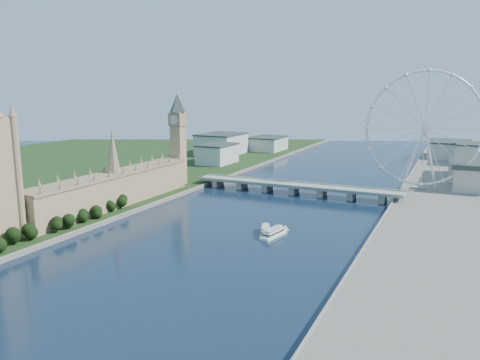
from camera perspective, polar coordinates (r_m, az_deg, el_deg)
The scene contains 11 objects.
ground at distance 243.80m, azimuth -17.47°, elevation -15.54°, with size 2000.00×2000.00×0.00m, color #16263F.
bank_left at distance 655.67m, azimuth -25.38°, elevation 0.48°, with size 500.00×1400.00×6.00m, color slate.
tree_row at distance 360.67m, azimuth -23.79°, elevation -5.85°, with size 8.70×200.70×19.39m.
parliament_range at distance 440.21m, azimuth -15.03°, elevation -1.02°, with size 24.00×200.00×70.00m.
big_ben at distance 519.75m, azimuth -7.59°, elevation 6.39°, with size 20.02×20.02×110.00m.
westminster_bridge at distance 492.81m, azimuth 6.64°, elevation -0.87°, with size 220.00×22.00×9.50m.
london_eye at distance 515.55m, azimuth 21.62°, elevation 5.80°, with size 113.60×39.12×124.30m.
county_hall at distance 598.00m, azimuth 26.91°, elevation -0.56°, with size 54.00×144.00×35.00m, color beige, non-canonical shape.
city_skyline at distance 732.38m, azimuth 16.13°, elevation 3.44°, with size 505.00×280.00×32.00m.
tour_boat_near at distance 349.18m, azimuth 4.11°, elevation -6.89°, with size 7.77×30.37×6.72m, color white, non-canonical shape.
tour_boat_far at distance 356.14m, azimuth 3.10°, elevation -6.52°, with size 6.99×27.49×6.05m, color silver, non-canonical shape.
Camera 1 is at (152.10, -157.99, 106.48)m, focal length 35.00 mm.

